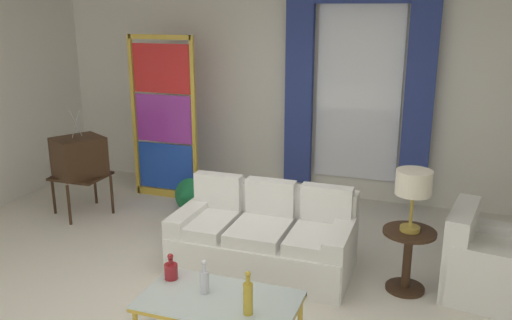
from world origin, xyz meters
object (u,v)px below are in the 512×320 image
Objects in this scene: bottle_blue_decanter at (171,270)px; bottle_amber_squat at (248,297)px; bottle_crystal_tall at (204,280)px; vintage_tv at (79,158)px; coffee_table at (219,303)px; peacock_figurine at (186,197)px; table_lamp_brass at (414,185)px; round_side_table at (408,255)px; stained_glass_divider at (164,122)px; couch_white_long at (265,237)px; armchair_white at (488,265)px.

bottle_blue_decanter is 0.66× the size of bottle_amber_squat.
vintage_tv reaches higher than bottle_crystal_tall.
bottle_crystal_tall is at bearing 162.80° from coffee_table.
table_lamp_brass is at bearing -20.83° from peacock_figurine.
bottle_crystal_tall reaches higher than coffee_table.
peacock_figurine is (-1.36, 2.38, -0.30)m from bottle_crystal_tall.
bottle_blue_decanter is 0.39× the size of table_lamp_brass.
round_side_table is at bearing 46.57° from coffee_table.
stained_glass_divider is at bearing 123.55° from bottle_crystal_tall.
bottle_blue_decanter is 0.10× the size of stained_glass_divider.
bottle_amber_squat is 0.60× the size of table_lamp_brass.
table_lamp_brass reaches higher than peacock_figurine.
vintage_tv is (-2.73, 1.98, 0.35)m from coffee_table.
table_lamp_brass is at bearing 42.69° from bottle_crystal_tall.
vintage_tv is at bearing 143.20° from bottle_crystal_tall.
stained_glass_divider is at bearing 119.36° from bottle_blue_decanter.
couch_white_long is 5.17× the size of bottle_amber_squat.
couch_white_long reaches higher than bottle_amber_squat.
bottle_crystal_tall is 0.47× the size of round_side_table.
bottle_amber_squat is 2.39m from armchair_white.
round_side_table is at bearing -8.70° from vintage_tv.
stained_glass_divider is 3.86× the size of table_lamp_brass.
bottle_crystal_tall is at bearing -18.14° from bottle_blue_decanter.
armchair_white is at bearing 28.87° from bottle_blue_decanter.
coffee_table is 2.51m from armchair_white.
bottle_amber_squat is 1.86m from table_lamp_brass.
coffee_table is 3.54× the size of bottle_amber_squat.
table_lamp_brass reaches higher than round_side_table.
armchair_white is at bearing -14.47° from peacock_figurine.
bottle_amber_squat is (0.77, -0.28, 0.06)m from bottle_blue_decanter.
round_side_table is at bearing -20.83° from peacock_figurine.
vintage_tv is at bearing 145.04° from bottle_amber_squat.
table_lamp_brass is at bearing 90.00° from round_side_table.
peacock_figurine is (1.24, 0.45, -0.51)m from vintage_tv.
armchair_white reaches higher than bottle_blue_decanter.
stained_glass_divider is 3.73m from round_side_table.
couch_white_long reaches higher than bottle_crystal_tall.
bottle_amber_squat is at bearing -76.11° from couch_white_long.
bottle_crystal_tall is at bearing 158.41° from bottle_amber_squat.
round_side_table is 0.67m from table_lamp_brass.
stained_glass_divider is (-2.31, 3.02, 0.51)m from bottle_amber_squat.
bottle_amber_squat is 3.12m from peacock_figurine.
armchair_white is 3.60m from peacock_figurine.
table_lamp_brass is (0.00, 0.00, 0.67)m from round_side_table.
armchair_white reaches higher than round_side_table.
vintage_tv is at bearing 167.56° from couch_white_long.
stained_glass_divider is at bearing 125.05° from coffee_table.
bottle_blue_decanter is (-0.49, 0.16, 0.11)m from coffee_table.
bottle_blue_decanter is 2.90m from vintage_tv.
armchair_white reaches higher than peacock_figurine.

